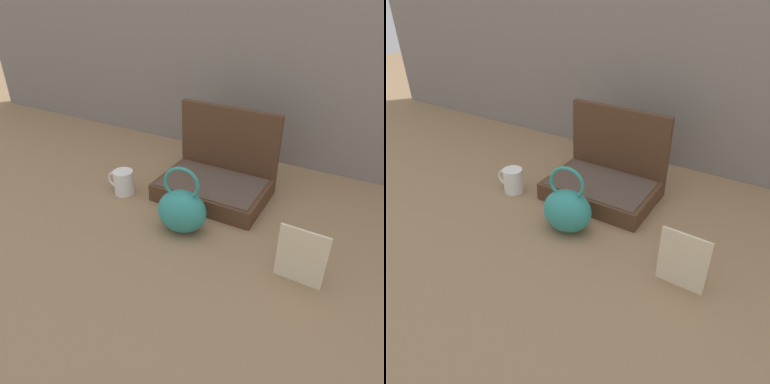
{
  "view_description": "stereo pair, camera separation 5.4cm",
  "coord_description": "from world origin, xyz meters",
  "views": [
    {
      "loc": [
        0.46,
        -0.9,
        0.73
      ],
      "look_at": [
        -0.01,
        -0.02,
        0.12
      ],
      "focal_mm": 34.73,
      "sensor_mm": 36.0,
      "label": 1
    },
    {
      "loc": [
        0.51,
        -0.87,
        0.73
      ],
      "look_at": [
        -0.01,
        -0.02,
        0.12
      ],
      "focal_mm": 34.73,
      "sensor_mm": 36.0,
      "label": 2
    }
  ],
  "objects": [
    {
      "name": "ground_plane",
      "position": [
        0.0,
        0.0,
        0.0
      ],
      "size": [
        6.0,
        6.0,
        0.0
      ],
      "primitive_type": "plane",
      "color": "#8C6D4C"
    },
    {
      "name": "open_suitcase",
      "position": [
        -0.02,
        0.19,
        0.07
      ],
      "size": [
        0.38,
        0.27,
        0.3
      ],
      "color": "#4C301E",
      "rests_on": "ground_plane"
    },
    {
      "name": "teal_pouch_handbag",
      "position": [
        -0.02,
        -0.07,
        0.08
      ],
      "size": [
        0.18,
        0.14,
        0.23
      ],
      "color": "teal",
      "rests_on": "ground_plane"
    },
    {
      "name": "coffee_mug",
      "position": [
        -0.33,
        0.03,
        0.05
      ],
      "size": [
        0.11,
        0.07,
        0.09
      ],
      "color": "white",
      "rests_on": "ground_plane"
    },
    {
      "name": "info_card_left",
      "position": [
        0.36,
        -0.12,
        0.09
      ],
      "size": [
        0.13,
        0.01,
        0.17
      ],
      "primitive_type": "cube",
      "rotation": [
        0.0,
        0.0,
        -0.04
      ],
      "color": "beige",
      "rests_on": "ground_plane"
    }
  ]
}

